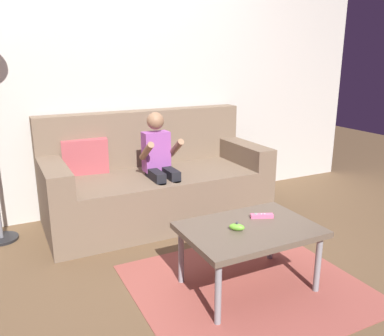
{
  "coord_description": "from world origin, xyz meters",
  "views": [
    {
      "loc": [
        -1.0,
        -1.89,
        1.35
      ],
      "look_at": [
        0.2,
        0.51,
        0.6
      ],
      "focal_mm": 37.16,
      "sensor_mm": 36.0,
      "label": 1
    }
  ],
  "objects_px": {
    "nunchuk_lime": "(237,227)",
    "coffee_table": "(249,233)",
    "game_remote_pink_near_edge": "(262,216)",
    "person_seated_on_couch": "(160,163)",
    "couch": "(154,183)"
  },
  "relations": [
    {
      "from": "person_seated_on_couch",
      "to": "couch",
      "type": "bearing_deg",
      "value": 85.04
    },
    {
      "from": "nunchuk_lime",
      "to": "coffee_table",
      "type": "bearing_deg",
      "value": 3.41
    },
    {
      "from": "couch",
      "to": "coffee_table",
      "type": "xyz_separation_m",
      "value": [
        0.1,
        -1.27,
        0.04
      ]
    },
    {
      "from": "couch",
      "to": "game_remote_pink_near_edge",
      "type": "xyz_separation_m",
      "value": [
        0.24,
        -1.19,
        0.09
      ]
    },
    {
      "from": "coffee_table",
      "to": "nunchuk_lime",
      "type": "distance_m",
      "value": 0.11
    },
    {
      "from": "coffee_table",
      "to": "game_remote_pink_near_edge",
      "type": "xyz_separation_m",
      "value": [
        0.15,
        0.08,
        0.05
      ]
    },
    {
      "from": "coffee_table",
      "to": "game_remote_pink_near_edge",
      "type": "bearing_deg",
      "value": 29.29
    },
    {
      "from": "person_seated_on_couch",
      "to": "coffee_table",
      "type": "relative_size",
      "value": 1.2
    },
    {
      "from": "couch",
      "to": "coffee_table",
      "type": "relative_size",
      "value": 2.37
    },
    {
      "from": "couch",
      "to": "person_seated_on_couch",
      "type": "bearing_deg",
      "value": -94.96
    },
    {
      "from": "couch",
      "to": "nunchuk_lime",
      "type": "height_order",
      "value": "couch"
    },
    {
      "from": "game_remote_pink_near_edge",
      "to": "couch",
      "type": "bearing_deg",
      "value": 101.59
    },
    {
      "from": "person_seated_on_couch",
      "to": "game_remote_pink_near_edge",
      "type": "distance_m",
      "value": 1.05
    },
    {
      "from": "game_remote_pink_near_edge",
      "to": "nunchuk_lime",
      "type": "relative_size",
      "value": 1.5
    },
    {
      "from": "nunchuk_lime",
      "to": "game_remote_pink_near_edge",
      "type": "bearing_deg",
      "value": 20.16
    }
  ]
}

